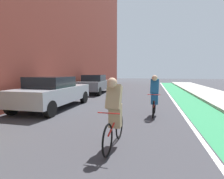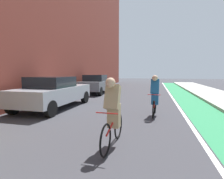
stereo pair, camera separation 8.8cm
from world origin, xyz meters
name	(u,v)px [view 1 (the left image)]	position (x,y,z in m)	size (l,w,h in m)	color
ground_plane	(127,103)	(0.00, 14.22, 0.00)	(80.18, 80.18, 0.00)	#38383D
bike_lane_paint	(187,100)	(3.56, 16.22, 0.00)	(1.60, 36.44, 0.00)	#2D8451
lane_divider_stripe	(172,99)	(2.66, 16.22, 0.00)	(0.12, 36.44, 0.00)	white
parked_sedan_silver	(53,92)	(-3.31, 11.92, 0.79)	(2.05, 4.47, 1.53)	#9EA0A8
parked_sedan_gray	(95,84)	(-3.30, 18.25, 0.78)	(1.97, 4.41, 1.53)	#595B60
cyclist_mid	(114,112)	(0.53, 8.21, 0.81)	(0.48, 1.74, 1.62)	black
cyclist_trailing	(155,94)	(1.48, 11.53, 0.85)	(0.48, 1.74, 1.63)	black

